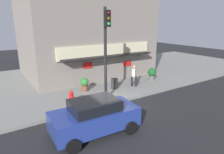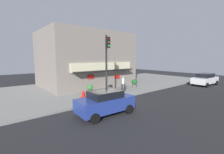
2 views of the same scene
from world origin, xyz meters
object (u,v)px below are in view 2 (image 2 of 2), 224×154
(parked_car_blue, at_px, (105,102))
(potted_plant_by_doorway, at_px, (134,83))
(fire_hydrant, at_px, (83,96))
(parked_car_white, at_px, (205,79))
(pedestrian, at_px, (123,83))
(trash_can, at_px, (110,89))
(traffic_light, at_px, (107,59))
(potted_plant_by_window, at_px, (90,89))

(parked_car_blue, bearing_deg, potted_plant_by_doorway, 29.91)
(fire_hydrant, bearing_deg, parked_car_white, -11.02)
(pedestrian, bearing_deg, potted_plant_by_doorway, 12.03)
(fire_hydrant, xyz_separation_m, pedestrian, (5.42, 0.60, 0.53))
(potted_plant_by_doorway, height_order, parked_car_white, parked_car_white)
(trash_can, relative_size, potted_plant_by_doorway, 0.74)
(fire_hydrant, xyz_separation_m, trash_can, (3.86, 1.01, -0.01))
(trash_can, xyz_separation_m, parked_car_blue, (-4.08, -4.53, 0.30))
(traffic_light, relative_size, potted_plant_by_window, 5.77)
(potted_plant_by_doorway, distance_m, potted_plant_by_window, 6.17)
(fire_hydrant, bearing_deg, potted_plant_by_window, 44.88)
(parked_car_blue, bearing_deg, traffic_light, 50.46)
(traffic_light, bearing_deg, trash_can, 43.93)
(traffic_light, height_order, parked_car_white, traffic_light)
(fire_hydrant, bearing_deg, potted_plant_by_doorway, 8.10)
(fire_hydrant, height_order, parked_car_white, parked_car_white)
(potted_plant_by_window, distance_m, parked_car_white, 16.77)
(pedestrian, distance_m, parked_car_blue, 6.99)
(fire_hydrant, relative_size, trash_can, 1.07)
(fire_hydrant, relative_size, parked_car_blue, 0.21)
(trash_can, bearing_deg, potted_plant_by_window, 162.54)
(parked_car_white, height_order, parked_car_blue, parked_car_white)
(trash_can, xyz_separation_m, pedestrian, (1.56, -0.41, 0.54))
(traffic_light, relative_size, fire_hydrant, 6.83)
(potted_plant_by_window, bearing_deg, trash_can, -17.46)
(parked_car_white, bearing_deg, parked_car_blue, -179.74)
(potted_plant_by_doorway, bearing_deg, parked_car_blue, -150.09)
(potted_plant_by_doorway, xyz_separation_m, parked_car_blue, (-8.06, -4.64, 0.09))
(pedestrian, xyz_separation_m, potted_plant_by_doorway, (2.42, 0.52, -0.33))
(traffic_light, bearing_deg, pedestrian, 20.52)
(fire_hydrant, height_order, potted_plant_by_window, potted_plant_by_window)
(traffic_light, xyz_separation_m, pedestrian, (3.24, 1.21, -2.73))
(potted_plant_by_window, distance_m, parked_car_blue, 5.55)
(traffic_light, bearing_deg, potted_plant_by_window, 101.75)
(fire_hydrant, xyz_separation_m, potted_plant_by_window, (1.69, 1.69, 0.15))
(parked_car_blue, bearing_deg, pedestrian, 36.14)
(parked_car_blue, bearing_deg, potted_plant_by_window, 69.74)
(parked_car_blue, bearing_deg, trash_can, 47.96)
(trash_can, xyz_separation_m, potted_plant_by_window, (-2.16, 0.68, 0.16))
(trash_can, bearing_deg, pedestrian, -14.62)
(parked_car_white, relative_size, parked_car_blue, 1.15)
(trash_can, bearing_deg, parked_car_white, -17.85)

